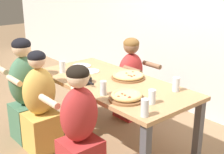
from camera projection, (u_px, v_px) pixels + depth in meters
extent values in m
plane|color=#896B4C|center=(112.00, 143.00, 3.54)|extent=(18.00, 18.00, 0.00)
cube|color=tan|center=(112.00, 83.00, 3.31)|extent=(1.84, 0.86, 0.04)
cube|color=#4C4C51|center=(44.00, 100.00, 3.83)|extent=(0.07, 0.07, 0.70)
cube|color=#4C4C51|center=(92.00, 87.00, 4.28)|extent=(0.07, 0.07, 0.70)
cube|color=#4C4C51|center=(198.00, 133.00, 3.04)|extent=(0.07, 0.07, 0.70)
cylinder|color=brown|center=(128.00, 78.00, 3.40)|extent=(0.37, 0.37, 0.02)
torus|color=#DBB26B|center=(128.00, 75.00, 3.40)|extent=(0.34, 0.34, 0.03)
cylinder|color=#E5C675|center=(128.00, 76.00, 3.40)|extent=(0.30, 0.30, 0.03)
cylinder|color=#C6422D|center=(126.00, 73.00, 3.43)|extent=(0.02, 0.02, 0.01)
cylinder|color=#C6422D|center=(132.00, 77.00, 3.32)|extent=(0.02, 0.02, 0.01)
cylinder|color=#C6422D|center=(133.00, 72.00, 3.48)|extent=(0.02, 0.02, 0.01)
cylinder|color=#C6422D|center=(134.00, 75.00, 3.36)|extent=(0.02, 0.02, 0.01)
cylinder|color=#C6422D|center=(131.00, 76.00, 3.34)|extent=(0.02, 0.02, 0.01)
cylinder|color=#C6422D|center=(128.00, 75.00, 3.36)|extent=(0.02, 0.02, 0.01)
cylinder|color=brown|center=(127.00, 99.00, 2.83)|extent=(0.33, 0.33, 0.02)
torus|color=#DBB26B|center=(127.00, 95.00, 2.82)|extent=(0.29, 0.29, 0.04)
cylinder|color=#E5C675|center=(127.00, 96.00, 2.82)|extent=(0.24, 0.24, 0.03)
cylinder|color=#C6422D|center=(118.00, 96.00, 2.77)|extent=(0.02, 0.02, 0.01)
cylinder|color=#C6422D|center=(125.00, 95.00, 2.79)|extent=(0.02, 0.02, 0.01)
cylinder|color=#C6422D|center=(130.00, 97.00, 2.75)|extent=(0.02, 0.02, 0.01)
cylinder|color=#C6422D|center=(129.00, 98.00, 2.74)|extent=(0.02, 0.02, 0.01)
cylinder|color=#C6422D|center=(122.00, 94.00, 2.82)|extent=(0.02, 0.02, 0.01)
cylinder|color=black|center=(82.00, 81.00, 3.26)|extent=(0.21, 0.21, 0.05)
cylinder|color=black|center=(91.00, 83.00, 3.14)|extent=(0.09, 0.02, 0.02)
ellipsoid|color=tan|center=(82.00, 76.00, 3.24)|extent=(0.18, 0.18, 0.10)
cylinder|color=white|center=(81.00, 66.00, 3.84)|extent=(0.23, 0.23, 0.01)
cube|color=#B7B7BC|center=(81.00, 65.00, 3.84)|extent=(0.03, 0.16, 0.01)
cylinder|color=white|center=(90.00, 71.00, 3.63)|extent=(0.21, 0.21, 0.01)
cube|color=#B7B7BC|center=(90.00, 71.00, 3.63)|extent=(0.12, 0.10, 0.01)
cylinder|color=silver|center=(103.00, 88.00, 2.92)|extent=(0.06, 0.06, 0.14)
cylinder|color=silver|center=(176.00, 84.00, 3.02)|extent=(0.07, 0.07, 0.14)
cylinder|color=silver|center=(176.00, 87.00, 3.03)|extent=(0.06, 0.06, 0.08)
cylinder|color=silver|center=(62.00, 67.00, 3.58)|extent=(0.07, 0.07, 0.14)
cylinder|color=silver|center=(152.00, 97.00, 2.73)|extent=(0.07, 0.07, 0.13)
cylinder|color=silver|center=(145.00, 108.00, 2.48)|extent=(0.07, 0.07, 0.15)
cylinder|color=silver|center=(145.00, 110.00, 2.49)|extent=(0.06, 0.06, 0.10)
cube|color=#477556|center=(28.00, 121.00, 3.61)|extent=(0.32, 0.34, 0.42)
ellipsoid|color=#477556|center=(25.00, 81.00, 3.45)|extent=(0.24, 0.36, 0.56)
sphere|color=beige|center=(21.00, 48.00, 3.33)|extent=(0.20, 0.20, 0.20)
ellipsoid|color=black|center=(21.00, 44.00, 3.32)|extent=(0.21, 0.21, 0.14)
cylinder|color=beige|center=(1.00, 69.00, 3.46)|extent=(0.28, 0.06, 0.06)
cylinder|color=beige|center=(29.00, 64.00, 3.67)|extent=(0.28, 0.06, 0.06)
cube|color=#B22D2D|center=(130.00, 101.00, 4.16)|extent=(0.32, 0.34, 0.42)
ellipsoid|color=#B22D2D|center=(131.00, 70.00, 4.02)|extent=(0.24, 0.36, 0.45)
sphere|color=brown|center=(131.00, 46.00, 3.92)|extent=(0.20, 0.20, 0.20)
ellipsoid|color=brown|center=(131.00, 43.00, 3.91)|extent=(0.20, 0.20, 0.14)
cylinder|color=brown|center=(152.00, 65.00, 3.95)|extent=(0.28, 0.06, 0.06)
cylinder|color=brown|center=(132.00, 70.00, 3.74)|extent=(0.28, 0.06, 0.06)
ellipsoid|color=#B22D2D|center=(79.00, 114.00, 2.69)|extent=(0.24, 0.36, 0.51)
sphere|color=beige|center=(78.00, 77.00, 2.58)|extent=(0.19, 0.19, 0.19)
ellipsoid|color=black|center=(78.00, 73.00, 2.57)|extent=(0.20, 0.20, 0.14)
cylinder|color=beige|center=(49.00, 102.00, 2.70)|extent=(0.28, 0.06, 0.06)
cylinder|color=beige|center=(81.00, 92.00, 2.91)|extent=(0.28, 0.06, 0.06)
cube|color=gold|center=(42.00, 131.00, 3.36)|extent=(0.32, 0.34, 0.42)
ellipsoid|color=gold|center=(39.00, 91.00, 3.22)|extent=(0.24, 0.36, 0.51)
sphere|color=beige|center=(37.00, 60.00, 3.11)|extent=(0.18, 0.18, 0.18)
ellipsoid|color=black|center=(37.00, 57.00, 3.10)|extent=(0.18, 0.18, 0.13)
cylinder|color=beige|center=(14.00, 81.00, 3.23)|extent=(0.28, 0.06, 0.06)
cylinder|color=beige|center=(44.00, 74.00, 3.44)|extent=(0.28, 0.06, 0.06)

